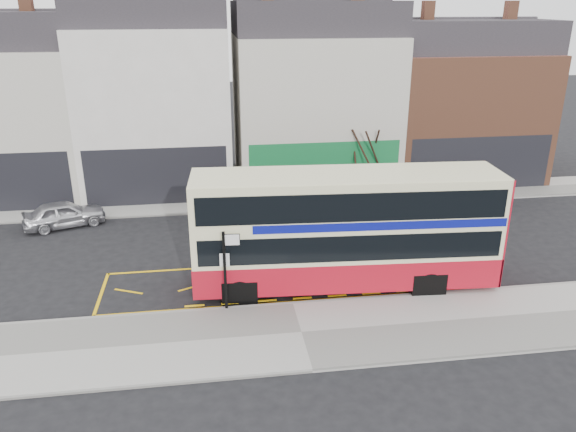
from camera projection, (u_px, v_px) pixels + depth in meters
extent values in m
plane|color=black|center=(291.00, 301.00, 20.59)|extent=(120.00, 120.00, 0.00)
cube|color=#A3A19A|center=(301.00, 334.00, 18.43)|extent=(40.00, 4.00, 0.15)
cube|color=gray|center=(293.00, 304.00, 20.21)|extent=(40.00, 0.15, 0.15)
cube|color=#A3A19A|center=(262.00, 200.00, 30.72)|extent=(50.00, 3.00, 0.15)
cube|color=beige|center=(12.00, 122.00, 31.21)|extent=(8.00, 8.00, 8.00)
cube|color=brown|center=(26.00, 3.00, 28.32)|extent=(0.60, 0.60, 1.20)
cube|color=silver|center=(158.00, 109.00, 32.09)|extent=(8.00, 8.00, 9.00)
cube|color=#28262B|center=(149.00, 9.00, 30.15)|extent=(8.00, 7.20, 1.80)
cube|color=black|center=(157.00, 178.00, 29.46)|extent=(7.36, 0.06, 3.20)
cube|color=black|center=(157.00, 181.00, 29.55)|extent=(5.60, 0.04, 2.00)
cube|color=beige|center=(312.00, 109.00, 33.37)|extent=(9.00, 8.00, 8.50)
cube|color=#28262B|center=(314.00, 18.00, 31.52)|extent=(9.00, 7.20, 1.80)
cube|color=#126732|center=(325.00, 171.00, 30.65)|extent=(8.28, 0.06, 3.20)
cube|color=black|center=(325.00, 174.00, 30.74)|extent=(6.30, 0.04, 2.00)
cube|color=brown|center=(455.00, 114.00, 34.75)|extent=(9.00, 8.00, 7.50)
cube|color=#28262B|center=(463.00, 35.00, 33.08)|extent=(9.00, 7.20, 1.80)
cube|color=brown|center=(428.00, 12.00, 31.33)|extent=(0.60, 0.60, 1.20)
cube|color=brown|center=(511.00, 12.00, 31.98)|extent=(0.60, 0.60, 1.20)
cube|color=black|center=(480.00, 165.00, 31.85)|extent=(8.28, 0.06, 3.20)
cube|color=black|center=(479.00, 168.00, 31.94)|extent=(6.30, 0.04, 2.00)
cube|color=beige|center=(346.00, 227.00, 20.84)|extent=(11.39, 3.21, 4.15)
cube|color=#AB0D1E|center=(344.00, 264.00, 21.38)|extent=(11.43, 3.25, 1.13)
cube|color=#AB0D1E|center=(492.00, 223.00, 21.28)|extent=(0.21, 2.60, 4.15)
cube|color=black|center=(345.00, 234.00, 20.94)|extent=(10.95, 3.25, 0.97)
cube|color=black|center=(347.00, 196.00, 20.39)|extent=(10.95, 3.25, 1.02)
cube|color=navy|center=(374.00, 213.00, 20.72)|extent=(9.15, 3.13, 0.31)
cube|color=black|center=(194.00, 246.00, 20.59)|extent=(0.20, 2.35, 1.64)
cube|color=black|center=(191.00, 200.00, 19.95)|extent=(0.20, 2.35, 1.02)
cube|color=black|center=(193.00, 221.00, 20.24)|extent=(0.15, 1.79, 0.36)
cube|color=beige|center=(348.00, 175.00, 20.11)|extent=(11.39, 3.11, 0.12)
cylinder|color=black|center=(240.00, 293.00, 20.14)|extent=(1.04, 0.35, 1.02)
cylinder|color=black|center=(240.00, 264.00, 22.29)|extent=(1.04, 0.35, 1.02)
cylinder|color=black|center=(429.00, 285.00, 20.68)|extent=(1.04, 0.35, 1.02)
cylinder|color=black|center=(411.00, 258.00, 22.84)|extent=(1.04, 0.35, 1.02)
cube|color=black|center=(225.00, 271.00, 19.32)|extent=(0.10, 0.10, 2.91)
cube|color=white|center=(232.00, 240.00, 18.92)|extent=(0.53, 0.08, 0.43)
cube|color=white|center=(225.00, 260.00, 19.24)|extent=(0.34, 0.06, 0.49)
imported|color=silver|center=(64.00, 214.00, 27.17)|extent=(4.07, 2.72, 1.29)
imported|color=#36373C|center=(281.00, 202.00, 28.76)|extent=(4.30, 2.59, 1.34)
imported|color=beige|center=(458.00, 195.00, 29.75)|extent=(5.03, 3.20, 1.36)
cylinder|color=#321D16|center=(363.00, 180.00, 31.32)|extent=(0.24, 0.24, 1.83)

